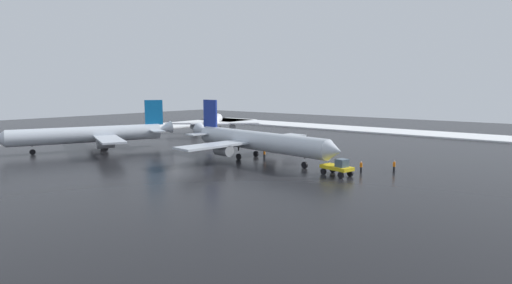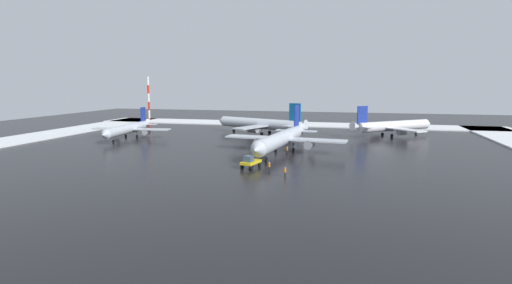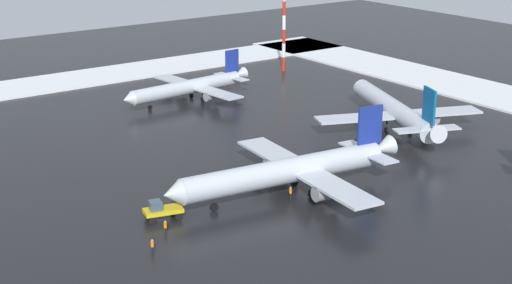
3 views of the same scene
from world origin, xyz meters
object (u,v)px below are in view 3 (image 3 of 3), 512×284
Objects in this scene: airplane_foreground_jet at (189,87)px; antenna_mast at (284,29)px; ground_crew_by_nose_gear at (152,246)px; pushback_tug at (161,210)px; airplane_far_rear at (394,110)px; ground_crew_mid_apron at (165,227)px; airplane_parked_portside at (290,170)px; ground_crew_beside_wing at (291,192)px.

antenna_mast is (9.49, -29.40, 6.22)m from airplane_foreground_jet.
antenna_mast is (61.08, -65.72, 7.98)m from ground_crew_by_nose_gear.
pushback_tug is 9.12m from ground_crew_by_nose_gear.
airplane_far_rear is 56.84m from ground_crew_by_nose_gear.
airplane_foreground_jet is 16.28× the size of ground_crew_mid_apron.
airplane_parked_portside is 1.91× the size of antenna_mast.
airplane_far_rear is 18.60× the size of ground_crew_mid_apron.
airplane_foreground_jet is 31.51m from antenna_mast.
airplane_parked_portside reaches higher than ground_crew_mid_apron.
airplane_foreground_jet is 5.58× the size of pushback_tug.
airplane_far_rear is 18.60× the size of ground_crew_beside_wing.
airplane_parked_portside is at bearing 68.25° from airplane_foreground_jet.
ground_crew_beside_wing is 1.00× the size of ground_crew_by_nose_gear.
antenna_mast is (53.66, -60.43, 7.67)m from pushback_tug.
airplane_parked_portside is 1.23× the size of airplane_foreground_jet.
ground_crew_beside_wing is (-4.14, -16.41, -0.31)m from pushback_tug.
airplane_parked_portside is at bearing -175.46° from pushback_tug.
airplane_far_rear is 35.34m from ground_crew_beside_wing.
airplane_far_rear is at bearing 165.31° from antenna_mast.
airplane_foreground_jet reaches higher than ground_crew_by_nose_gear.
airplane_foreground_jet is at bearing 160.57° from ground_crew_by_nose_gear.
airplane_parked_portside is 19.19m from ground_crew_mid_apron.
antenna_mast is at bearing 159.89° from ground_crew_mid_apron.
airplane_far_rear reaches higher than ground_crew_mid_apron.
ground_crew_by_nose_gear is (-51.59, 36.32, -1.76)m from airplane_foreground_jet.
airplane_parked_portside is 1.07× the size of airplane_far_rear.
pushback_tug is at bearing -176.10° from ground_crew_mid_apron.
ground_crew_mid_apron is at bearing 149.76° from ground_crew_by_nose_gear.
airplane_parked_portside is 33.91m from airplane_far_rear.
airplane_far_rear reaches higher than airplane_foreground_jet.
pushback_tug is 2.92× the size of ground_crew_mid_apron.
ground_crew_by_nose_gear is (-4.64, 22.62, -2.38)m from airplane_parked_portside.
airplane_parked_portside is at bearing 117.30° from ground_crew_by_nose_gear.
ground_crew_beside_wing is at bearing 179.53° from pushback_tug.
antenna_mast reaches higher than airplane_parked_portside.
airplane_foreground_jet is 16.28× the size of ground_crew_by_nose_gear.
airplane_far_rear is at bearing 123.18° from ground_crew_by_nose_gear.
airplane_foreground_jet is 63.12m from ground_crew_by_nose_gear.
pushback_tug is at bearing -156.98° from ground_crew_beside_wing.
pushback_tug reaches higher than ground_crew_beside_wing.
airplane_foreground_jet is at bearing 107.89° from antenna_mast.
airplane_parked_portside is 48.92m from airplane_foreground_jet.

